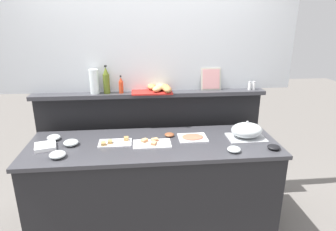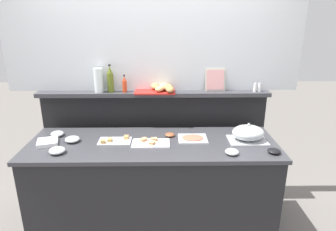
{
  "view_description": "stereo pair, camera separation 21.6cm",
  "coord_description": "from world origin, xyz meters",
  "px_view_note": "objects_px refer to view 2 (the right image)",
  "views": [
    {
      "loc": [
        -0.11,
        -2.42,
        1.99
      ],
      "look_at": [
        0.14,
        0.1,
        1.12
      ],
      "focal_mm": 31.74,
      "sensor_mm": 36.0,
      "label": 1
    },
    {
      "loc": [
        0.11,
        -2.43,
        1.99
      ],
      "look_at": [
        0.14,
        0.1,
        1.12
      ],
      "focal_mm": 31.74,
      "sensor_mm": 36.0,
      "label": 2
    }
  ],
  "objects_px": {
    "condiment_bowl_cream": "(274,151)",
    "napkin_stack": "(48,142)",
    "sandwich_platter_front": "(151,143)",
    "salt_shaker": "(255,87)",
    "pepper_shaker": "(259,87)",
    "cold_cuts_platter": "(193,138)",
    "serving_cloche": "(248,133)",
    "glass_bowl_small": "(57,134)",
    "olive_oil_bottle": "(110,80)",
    "glass_bowl_medium": "(232,152)",
    "condiment_bowl_red": "(170,135)",
    "glass_bowl_extra": "(57,151)",
    "sandwich_platter_side": "(114,141)",
    "glass_bowl_large": "(72,139)",
    "hot_sauce_bottle": "(125,85)",
    "framed_picture": "(215,80)",
    "bread_basket": "(161,89)",
    "water_carafe": "(99,80)"
  },
  "relations": [
    {
      "from": "sandwich_platter_side",
      "to": "glass_bowl_medium",
      "type": "height_order",
      "value": "glass_bowl_medium"
    },
    {
      "from": "glass_bowl_medium",
      "to": "glass_bowl_small",
      "type": "distance_m",
      "value": 1.61
    },
    {
      "from": "serving_cloche",
      "to": "glass_bowl_extra",
      "type": "height_order",
      "value": "serving_cloche"
    },
    {
      "from": "sandwich_platter_side",
      "to": "pepper_shaker",
      "type": "relative_size",
      "value": 3.32
    },
    {
      "from": "glass_bowl_large",
      "to": "salt_shaker",
      "type": "bearing_deg",
      "value": 14.5
    },
    {
      "from": "condiment_bowl_red",
      "to": "water_carafe",
      "type": "bearing_deg",
      "value": 154.6
    },
    {
      "from": "serving_cloche",
      "to": "pepper_shaker",
      "type": "distance_m",
      "value": 0.59
    },
    {
      "from": "hot_sauce_bottle",
      "to": "condiment_bowl_red",
      "type": "bearing_deg",
      "value": -36.15
    },
    {
      "from": "sandwich_platter_side",
      "to": "napkin_stack",
      "type": "relative_size",
      "value": 1.7
    },
    {
      "from": "sandwich_platter_front",
      "to": "condiment_bowl_red",
      "type": "bearing_deg",
      "value": 43.23
    },
    {
      "from": "hot_sauce_bottle",
      "to": "olive_oil_bottle",
      "type": "bearing_deg",
      "value": 176.5
    },
    {
      "from": "condiment_bowl_red",
      "to": "sandwich_platter_side",
      "type": "bearing_deg",
      "value": -166.85
    },
    {
      "from": "sandwich_platter_front",
      "to": "glass_bowl_large",
      "type": "distance_m",
      "value": 0.7
    },
    {
      "from": "condiment_bowl_cream",
      "to": "napkin_stack",
      "type": "height_order",
      "value": "condiment_bowl_cream"
    },
    {
      "from": "sandwich_platter_front",
      "to": "salt_shaker",
      "type": "relative_size",
      "value": 3.81
    },
    {
      "from": "sandwich_platter_front",
      "to": "condiment_bowl_red",
      "type": "relative_size",
      "value": 3.68
    },
    {
      "from": "serving_cloche",
      "to": "framed_picture",
      "type": "bearing_deg",
      "value": 115.53
    },
    {
      "from": "glass_bowl_medium",
      "to": "framed_picture",
      "type": "bearing_deg",
      "value": 92.66
    },
    {
      "from": "cold_cuts_platter",
      "to": "salt_shaker",
      "type": "relative_size",
      "value": 3.01
    },
    {
      "from": "serving_cloche",
      "to": "glass_bowl_small",
      "type": "bearing_deg",
      "value": 175.5
    },
    {
      "from": "bread_basket",
      "to": "water_carafe",
      "type": "xyz_separation_m",
      "value": [
        -0.62,
        0.01,
        0.09
      ]
    },
    {
      "from": "cold_cuts_platter",
      "to": "condiment_bowl_red",
      "type": "height_order",
      "value": "condiment_bowl_red"
    },
    {
      "from": "sandwich_platter_side",
      "to": "glass_bowl_extra",
      "type": "distance_m",
      "value": 0.49
    },
    {
      "from": "glass_bowl_large",
      "to": "napkin_stack",
      "type": "bearing_deg",
      "value": -169.02
    },
    {
      "from": "hot_sauce_bottle",
      "to": "pepper_shaker",
      "type": "bearing_deg",
      "value": 0.34
    },
    {
      "from": "glass_bowl_medium",
      "to": "cold_cuts_platter",
      "type": "bearing_deg",
      "value": 132.99
    },
    {
      "from": "glass_bowl_medium",
      "to": "salt_shaker",
      "type": "bearing_deg",
      "value": 62.99
    },
    {
      "from": "condiment_bowl_red",
      "to": "framed_picture",
      "type": "xyz_separation_m",
      "value": [
        0.46,
        0.37,
        0.44
      ]
    },
    {
      "from": "condiment_bowl_cream",
      "to": "water_carafe",
      "type": "distance_m",
      "value": 1.76
    },
    {
      "from": "sandwich_platter_side",
      "to": "olive_oil_bottle",
      "type": "distance_m",
      "value": 0.65
    },
    {
      "from": "glass_bowl_small",
      "to": "condiment_bowl_red",
      "type": "relative_size",
      "value": 1.32
    },
    {
      "from": "framed_picture",
      "to": "water_carafe",
      "type": "relative_size",
      "value": 0.94
    },
    {
      "from": "water_carafe",
      "to": "condiment_bowl_cream",
      "type": "bearing_deg",
      "value": -24.28
    },
    {
      "from": "olive_oil_bottle",
      "to": "sandwich_platter_front",
      "type": "bearing_deg",
      "value": -50.34
    },
    {
      "from": "sandwich_platter_front",
      "to": "hot_sauce_bottle",
      "type": "bearing_deg",
      "value": 119.09
    },
    {
      "from": "sandwich_platter_side",
      "to": "salt_shaker",
      "type": "height_order",
      "value": "salt_shaker"
    },
    {
      "from": "serving_cloche",
      "to": "bread_basket",
      "type": "bearing_deg",
      "value": 150.37
    },
    {
      "from": "sandwich_platter_side",
      "to": "glass_bowl_extra",
      "type": "height_order",
      "value": "glass_bowl_extra"
    },
    {
      "from": "condiment_bowl_cream",
      "to": "sandwich_platter_front",
      "type": "bearing_deg",
      "value": 168.72
    },
    {
      "from": "glass_bowl_extra",
      "to": "hot_sauce_bottle",
      "type": "distance_m",
      "value": 0.92
    },
    {
      "from": "serving_cloche",
      "to": "hot_sauce_bottle",
      "type": "relative_size",
      "value": 1.93
    },
    {
      "from": "serving_cloche",
      "to": "framed_picture",
      "type": "relative_size",
      "value": 1.5
    },
    {
      "from": "salt_shaker",
      "to": "olive_oil_bottle",
      "type": "bearing_deg",
      "value": 179.98
    },
    {
      "from": "glass_bowl_extra",
      "to": "salt_shaker",
      "type": "bearing_deg",
      "value": 20.71
    },
    {
      "from": "glass_bowl_medium",
      "to": "pepper_shaker",
      "type": "distance_m",
      "value": 0.9
    },
    {
      "from": "pepper_shaker",
      "to": "cold_cuts_platter",
      "type": "bearing_deg",
      "value": -150.1
    },
    {
      "from": "cold_cuts_platter",
      "to": "salt_shaker",
      "type": "xyz_separation_m",
      "value": [
        0.66,
        0.4,
        0.38
      ]
    },
    {
      "from": "sandwich_platter_side",
      "to": "sandwich_platter_front",
      "type": "xyz_separation_m",
      "value": [
        0.33,
        -0.05,
        -0.0
      ]
    },
    {
      "from": "sandwich_platter_side",
      "to": "glass_bowl_extra",
      "type": "bearing_deg",
      "value": -152.06
    },
    {
      "from": "glass_bowl_large",
      "to": "olive_oil_bottle",
      "type": "distance_m",
      "value": 0.7
    }
  ]
}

